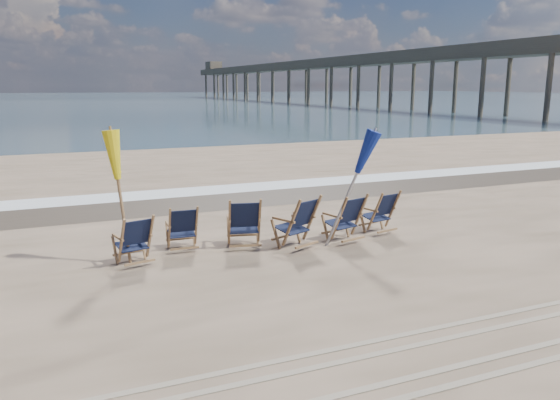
% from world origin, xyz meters
% --- Properties ---
extents(ocean, '(400.00, 400.00, 0.00)m').
position_xyz_m(ocean, '(0.00, 128.00, 0.00)').
color(ocean, '#3D5766').
rests_on(ocean, ground).
extents(surf_foam, '(200.00, 1.40, 0.01)m').
position_xyz_m(surf_foam, '(0.00, 8.30, 0.00)').
color(surf_foam, silver).
rests_on(surf_foam, ground).
extents(wet_sand_strip, '(200.00, 2.60, 0.00)m').
position_xyz_m(wet_sand_strip, '(0.00, 6.80, 0.00)').
color(wet_sand_strip, '#42362A').
rests_on(wet_sand_strip, ground).
extents(tire_tracks, '(80.00, 1.30, 0.01)m').
position_xyz_m(tire_tracks, '(0.00, -2.80, 0.01)').
color(tire_tracks, gray).
rests_on(tire_tracks, ground).
extents(beach_chair_0, '(0.73, 0.79, 0.93)m').
position_xyz_m(beach_chair_0, '(-2.60, 1.97, 0.47)').
color(beach_chair_0, black).
rests_on(beach_chair_0, ground).
extents(beach_chair_1, '(0.62, 0.69, 0.91)m').
position_xyz_m(beach_chair_1, '(-1.65, 2.42, 0.46)').
color(beach_chair_1, black).
rests_on(beach_chair_1, ground).
extents(beach_chair_2, '(0.82, 0.88, 1.04)m').
position_xyz_m(beach_chair_2, '(-0.49, 2.06, 0.52)').
color(beach_chair_2, black).
rests_on(beach_chair_2, ground).
extents(beach_chair_3, '(0.92, 0.97, 1.06)m').
position_xyz_m(beach_chair_3, '(0.53, 1.83, 0.53)').
color(beach_chair_3, black).
rests_on(beach_chair_3, ground).
extents(beach_chair_4, '(0.80, 0.86, 1.02)m').
position_xyz_m(beach_chair_4, '(1.59, 1.78, 0.51)').
color(beach_chair_4, black).
rests_on(beach_chair_4, ground).
extents(beach_chair_5, '(0.74, 0.80, 0.96)m').
position_xyz_m(beach_chair_5, '(2.60, 2.08, 0.48)').
color(beach_chair_5, black).
rests_on(beach_chair_5, ground).
extents(umbrella_yellow, '(0.30, 0.30, 2.36)m').
position_xyz_m(umbrella_yellow, '(-3.04, 2.15, 1.82)').
color(umbrella_yellow, olive).
rests_on(umbrella_yellow, ground).
extents(umbrella_blue, '(0.30, 0.30, 2.41)m').
position_xyz_m(umbrella_blue, '(1.15, 1.52, 1.87)').
color(umbrella_blue, '#A5A5AD').
rests_on(umbrella_blue, ground).
extents(fishing_pier, '(4.40, 140.00, 9.30)m').
position_xyz_m(fishing_pier, '(38.00, 74.00, 4.65)').
color(fishing_pier, brown).
rests_on(fishing_pier, ground).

